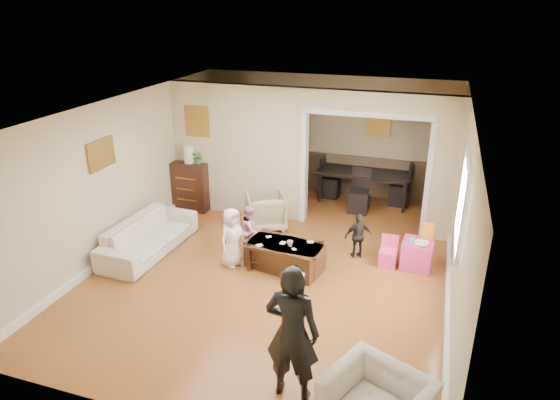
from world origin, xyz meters
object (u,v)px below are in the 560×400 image
(dining_table, at_px, (364,185))
(cyan_cup, at_px, (412,240))
(play_table, at_px, (417,254))
(coffee_table, at_px, (285,256))
(coffee_cup, at_px, (290,244))
(table_lamp, at_px, (189,154))
(armchair_back, at_px, (266,211))
(adult_person, at_px, (292,333))
(sofa, at_px, (149,236))
(dresser, at_px, (191,186))
(child_kneel_a, at_px, (232,237))
(child_kneel_b, at_px, (251,230))
(child_toddler, at_px, (358,236))

(dining_table, bearing_deg, cyan_cup, -65.39)
(play_table, distance_m, dining_table, 2.92)
(coffee_table, relative_size, coffee_cup, 12.62)
(table_lamp, relative_size, coffee_table, 0.30)
(armchair_back, height_order, adult_person, adult_person)
(table_lamp, distance_m, play_table, 4.82)
(sofa, height_order, coffee_cup, sofa)
(coffee_table, relative_size, adult_person, 0.73)
(dresser, relative_size, child_kneel_a, 1.01)
(coffee_cup, height_order, child_kneel_b, child_kneel_b)
(coffee_table, height_order, dining_table, dining_table)
(play_table, bearing_deg, cyan_cup, -153.43)
(sofa, height_order, dining_table, dining_table)
(sofa, height_order, armchair_back, armchair_back)
(coffee_cup, distance_m, child_toddler, 1.25)
(sofa, bearing_deg, child_kneel_a, -87.51)
(child_kneel_a, relative_size, child_toddler, 1.25)
(armchair_back, distance_m, adult_person, 4.37)
(table_lamp, xyz_separation_m, child_kneel_b, (1.88, -1.46, -0.75))
(armchair_back, distance_m, cyan_cup, 2.84)
(coffee_table, distance_m, child_kneel_a, 0.91)
(coffee_cup, bearing_deg, cyan_cup, 21.42)
(child_toddler, bearing_deg, dining_table, -110.91)
(armchair_back, xyz_separation_m, adult_person, (1.72, -3.99, 0.48))
(table_lamp, height_order, coffee_table, table_lamp)
(cyan_cup, height_order, child_toddler, child_toddler)
(play_table, bearing_deg, dining_table, 116.23)
(coffee_table, xyz_separation_m, play_table, (2.02, 0.72, 0.01))
(dresser, height_order, play_table, dresser)
(coffee_table, bearing_deg, play_table, 19.48)
(sofa, xyz_separation_m, cyan_cup, (4.34, 0.83, 0.20))
(sofa, bearing_deg, table_lamp, 7.08)
(armchair_back, distance_m, dining_table, 2.49)
(adult_person, bearing_deg, coffee_cup, -72.56)
(sofa, relative_size, coffee_cup, 21.35)
(sofa, height_order, child_toddler, child_toddler)
(armchair_back, xyz_separation_m, table_lamp, (-1.76, 0.38, 0.86))
(play_table, distance_m, cyan_cup, 0.29)
(adult_person, bearing_deg, sofa, -36.42)
(dresser, bearing_deg, child_kneel_b, -37.86)
(dresser, distance_m, play_table, 4.73)
(sofa, xyz_separation_m, dresser, (-0.17, 1.92, 0.21))
(adult_person, bearing_deg, child_kneel_a, -54.48)
(dining_table, relative_size, child_kneel_b, 2.21)
(dining_table, relative_size, child_toddler, 2.47)
(coffee_table, distance_m, child_kneel_b, 0.79)
(sofa, bearing_deg, cyan_cup, -77.12)
(child_kneel_a, xyz_separation_m, child_toddler, (1.90, 0.90, -0.10))
(dresser, distance_m, table_lamp, 0.68)
(dresser, height_order, child_toddler, dresser)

